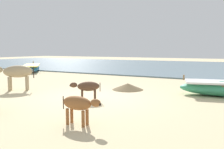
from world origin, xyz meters
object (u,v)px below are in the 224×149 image
object	(u,v)px
fishing_boat_1	(32,68)
cow_adult_dun	(17,72)
calf_near_dark	(87,87)
calf_far_brown	(78,104)

from	to	relation	value
fishing_boat_1	cow_adult_dun	size ratio (longest dim) A/B	2.52
cow_adult_dun	calf_near_dark	world-z (taller)	cow_adult_dun
cow_adult_dun	calf_near_dark	distance (m)	3.81
fishing_boat_1	cow_adult_dun	xyz separation A→B (m)	(5.71, -6.25, 0.47)
cow_adult_dun	calf_far_brown	size ratio (longest dim) A/B	1.36
cow_adult_dun	calf_near_dark	xyz separation A→B (m)	(3.78, -0.36, -0.29)
calf_near_dark	calf_far_brown	distance (m)	2.45
cow_adult_dun	calf_far_brown	bearing A→B (deg)	112.58
fishing_boat_1	calf_far_brown	distance (m)	13.79
calf_near_dark	calf_far_brown	bearing A→B (deg)	84.65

